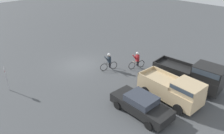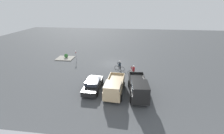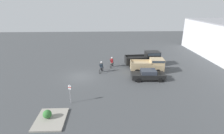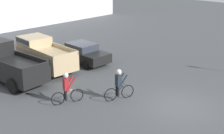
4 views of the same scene
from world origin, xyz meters
name	(u,v)px [view 2 (image 2 of 4)]	position (x,y,z in m)	size (l,w,h in m)	color
ground_plane	(113,64)	(0.00, 0.00, 0.00)	(80.00, 80.00, 0.00)	#424447
pickup_truck_0	(139,87)	(-4.19, 9.93, 1.20)	(2.42, 5.69, 2.33)	black
pickup_truck_1	(114,87)	(-1.34, 9.89, 1.07)	(2.37, 4.93, 2.06)	tan
sedan_0	(93,85)	(1.44, 9.12, 0.70)	(2.04, 4.50, 1.40)	black
cyclist_0	(120,65)	(-1.47, 2.81, 0.88)	(1.68, 0.68, 1.73)	black
cyclist_1	(133,70)	(-3.68, 4.44, 0.86)	(1.67, 0.68, 1.71)	black
fire_lane_sign	(76,55)	(6.92, -0.24, 1.29)	(0.14, 0.28, 2.13)	#9E9EA3
curb_island	(65,58)	(9.70, -1.51, 0.07)	(3.20, 2.60, 0.15)	gray
shrub	(66,56)	(9.57, -1.81, 0.54)	(0.77, 0.77, 0.77)	#337033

